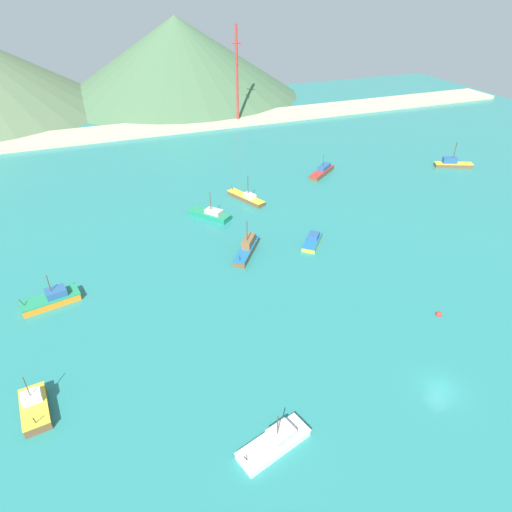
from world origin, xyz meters
The scene contains 14 objects.
ground centered at (0.00, 30.00, -0.25)m, with size 260.00×280.00×0.50m.
fishing_boat_0 centered at (-22.92, 0.12, 0.74)m, with size 9.15×5.35×4.92m.
fishing_boat_1 centered at (19.22, 68.35, 0.85)m, with size 9.70×8.03×5.34m.
fishing_boat_3 centered at (0.85, 37.81, 0.70)m, with size 6.30×6.78×1.94m.
fishing_boat_4 centered at (-48.16, 14.55, 0.90)m, with size 3.85×7.08×5.76m.
fishing_boat_5 centered at (-46.39, 36.08, 0.91)m, with size 9.30×4.94×5.42m.
fishing_boat_6 centered at (54.54, 60.46, 0.93)m, with size 10.05×6.00×6.77m.
fishing_boat_7 centered at (-4.59, 60.62, 0.72)m, with size 6.27×10.57×6.21m.
fishing_boat_9 centered at (-14.70, 55.44, 0.81)m, with size 8.20×9.13×6.05m.
fishing_boat_10 centered at (-12.14, 39.20, 1.04)m, with size 7.69×9.33×6.77m.
buoy_0 centered at (9.57, 11.83, 0.17)m, with size 0.95×0.95×0.95m.
beach_strip centered at (0.00, 121.93, 0.60)m, with size 247.00×14.66×1.20m, color #C6B793.
hill_central centered at (4.03, 167.48, 15.06)m, with size 98.71×98.71×30.12m.
radio_tower centered at (13.66, 120.17, 15.71)m, with size 3.08×2.46×30.81m.
Camera 1 is at (-35.63, -27.33, 45.05)m, focal length 31.12 mm.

